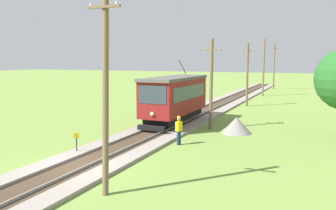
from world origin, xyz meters
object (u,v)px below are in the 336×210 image
utility_pole_foreground (105,88)px  utility_pole_near_tram (211,83)px  utility_pole_far (264,67)px  trackside_signal_marker (77,142)px  red_tram (175,97)px  utility_pole_mid (247,74)px  track_worker (179,129)px  gravel_pile (236,125)px  utility_pole_distant (274,66)px

utility_pole_foreground → utility_pole_near_tram: bearing=90.0°
utility_pole_near_tram → utility_pole_far: size_ratio=0.83×
trackside_signal_marker → red_tram: bearing=80.9°
red_tram → utility_pole_mid: bearing=77.1°
utility_pole_foreground → track_worker: 8.78m
red_tram → gravel_pile: bearing=-12.7°
utility_pole_mid → utility_pole_near_tram: bearing=-90.0°
utility_pole_far → utility_pole_distant: (0.00, 12.06, -0.00)m
utility_pole_far → gravel_pile: (2.11, -26.33, -3.56)m
utility_pole_foreground → track_worker: size_ratio=4.48×
utility_pole_far → track_worker: 31.20m
utility_pole_foreground → utility_pole_far: (0.00, 39.25, 0.03)m
track_worker → utility_pole_mid: bearing=-71.5°
utility_pole_mid → trackside_signal_marker: (-4.67, -23.43, -2.90)m
utility_pole_far → utility_pole_mid: bearing=-90.0°
utility_pole_far → trackside_signal_marker: 35.72m
gravel_pile → trackside_signal_marker: bearing=-127.3°
utility_pole_mid → utility_pole_distant: size_ratio=0.86×
utility_pole_foreground → utility_pole_distant: bearing=90.0°
utility_pole_far → trackside_signal_marker: utility_pole_far is taller
utility_pole_distant → track_worker: 43.22m
utility_pole_foreground → gravel_pile: 13.56m
track_worker → red_tram: bearing=-45.7°
utility_pole_distant → trackside_signal_marker: (-4.67, -47.31, -3.46)m
gravel_pile → track_worker: 5.33m
utility_pole_mid → trackside_signal_marker: utility_pole_mid is taller
trackside_signal_marker → utility_pole_near_tram: bearing=64.2°
trackside_signal_marker → gravel_pile: bearing=52.7°
utility_pole_mid → track_worker: bearing=-91.0°
utility_pole_far → gravel_pile: utility_pole_far is taller
utility_pole_foreground → utility_pole_mid: (0.00, 27.44, -0.52)m
gravel_pile → red_tram: bearing=167.3°
utility_pole_far → gravel_pile: 26.65m
utility_pole_distant → gravel_pile: size_ratio=3.77×
trackside_signal_marker → utility_pole_far: bearing=82.5°
utility_pole_foreground → utility_pole_far: bearing=90.0°
red_tram → gravel_pile: size_ratio=4.00×
utility_pole_distant → utility_pole_mid: bearing=-90.0°
trackside_signal_marker → track_worker: 6.03m
utility_pole_foreground → gravel_pile: (2.11, 12.92, -3.52)m
utility_pole_distant → gravel_pile: bearing=-86.8°
gravel_pile → utility_pole_near_tram: bearing=160.2°
red_tram → gravel_pile: (5.17, -1.17, -1.62)m
red_tram → track_worker: bearing=-65.3°
utility_pole_near_tram → utility_pole_mid: (0.00, 13.75, 0.15)m
utility_pole_distant → trackside_signal_marker: size_ratio=6.82×
utility_pole_mid → utility_pole_far: bearing=90.0°
utility_pole_foreground → trackside_signal_marker: utility_pole_foreground is taller
utility_pole_near_tram → trackside_signal_marker: 11.09m
utility_pole_foreground → utility_pole_near_tram: 13.70m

